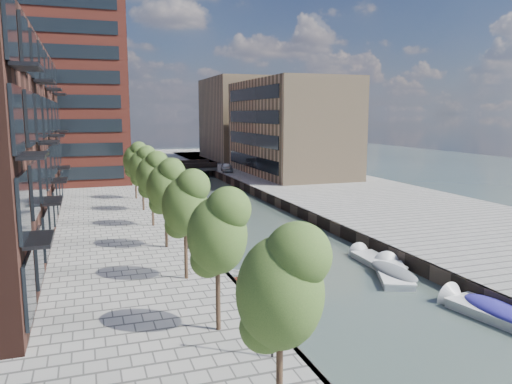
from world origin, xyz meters
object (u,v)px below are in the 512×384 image
tree_5 (142,165)px  motorboat_2 (372,261)px  sloop_4 (172,207)px  bridge (174,168)px  tree_6 (135,159)px  tree_1 (217,230)px  motorboat_3 (491,312)px  tree_3 (165,185)px  motorboat_4 (392,273)px  tree_0 (280,285)px  sloop_3 (231,279)px  tree_4 (152,173)px  car (227,167)px  tree_2 (185,202)px  sloop_2 (243,292)px

tree_5 → motorboat_2: bearing=-54.9°
sloop_4 → bridge: bearing=-27.7°
tree_6 → motorboat_2: size_ratio=1.21×
bridge → sloop_4: bridge is taller
tree_1 → motorboat_3: (13.79, -0.85, -5.08)m
bridge → tree_3: tree_3 is taller
bridge → motorboat_4: size_ratio=2.36×
tree_6 → motorboat_4: size_ratio=1.08×
tree_0 → sloop_3: 17.03m
tree_4 → tree_3: bearing=-90.0°
tree_4 → sloop_4: size_ratio=1.28×
sloop_4 → car: (12.34, 22.29, 1.71)m
motorboat_3 → motorboat_4: motorboat_3 is taller
tree_5 → motorboat_2: (13.24, -18.82, -5.21)m
tree_5 → tree_6: same height
motorboat_2 → tree_2: bearing=-170.7°
tree_3 → tree_6: same height
tree_5 → tree_1: bearing=-90.0°
bridge → tree_2: (-8.50, -54.00, 3.92)m
motorboat_2 → sloop_2: bearing=-165.1°
motorboat_3 → motorboat_4: size_ratio=1.08×
tree_4 → sloop_3: 13.59m
motorboat_2 → sloop_3: bearing=-178.3°
sloop_3 → motorboat_4: motorboat_4 is taller
motorboat_2 → tree_5: bearing=125.1°
motorboat_4 → tree_3: bearing=148.6°
tree_1 → sloop_4: 34.37m
tree_6 → motorboat_2: tree_6 is taller
tree_5 → sloop_2: tree_5 is taller
motorboat_3 → tree_1: bearing=176.5°
sloop_3 → tree_4: bearing=32.7°
tree_3 → motorboat_3: size_ratio=1.00×
tree_2 → motorboat_4: bearing=-3.6°
tree_4 → sloop_2: bearing=-78.0°
tree_2 → tree_6: same height
tree_5 → motorboat_2: size_ratio=1.21×
motorboat_3 → sloop_3: bearing=137.7°
tree_2 → tree_5: 21.00m
tree_5 → motorboat_3: tree_5 is taller
tree_1 → car: 58.40m
bridge → tree_1: (-8.50, -61.00, 3.92)m
tree_3 → motorboat_2: size_ratio=1.21×
tree_5 → sloop_3: 20.08m
tree_4 → sloop_4: bearing=74.0°
tree_0 → sloop_2: (3.10, 13.47, -5.31)m
motorboat_3 → motorboat_4: (-1.01, 7.04, -0.02)m
motorboat_2 → tree_3: bearing=160.0°
tree_2 → tree_4: size_ratio=1.00×
tree_0 → motorboat_3: bearing=24.0°
tree_2 → sloop_3: tree_2 is taller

